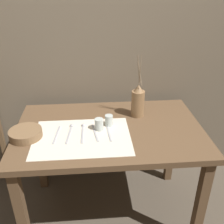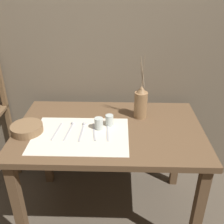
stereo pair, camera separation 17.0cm
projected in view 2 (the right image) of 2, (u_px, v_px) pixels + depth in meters
name	position (u px, v px, depth m)	size (l,w,h in m)	color
ground_plane	(110.00, 210.00, 2.12)	(12.00, 12.00, 0.00)	brown
stone_wall_back	(111.00, 47.00, 2.01)	(7.00, 0.06, 2.40)	#6B5E4C
wooden_table	(109.00, 140.00, 1.81)	(1.25, 0.79, 0.78)	brown
linen_cloth	(81.00, 135.00, 1.67)	(0.61, 0.44, 0.00)	beige
pitcher_with_flowers	(141.00, 103.00, 1.84)	(0.09, 0.09, 0.45)	olive
wooden_bowl	(27.00, 129.00, 1.70)	(0.20, 0.20, 0.05)	brown
glass_tumbler_near	(99.00, 124.00, 1.72)	(0.06, 0.06, 0.08)	#B7C1BC
glass_tumbler_far	(109.00, 120.00, 1.77)	(0.05, 0.05, 0.08)	#B7C1BC
fork_outer	(57.00, 131.00, 1.71)	(0.03, 0.21, 0.00)	#A8A8AD
spoon_inner	(71.00, 127.00, 1.76)	(0.04, 0.22, 0.02)	#A8A8AD
spoon_outer	(83.00, 127.00, 1.75)	(0.02, 0.22, 0.02)	#A8A8AD
knife_center	(94.00, 132.00, 1.70)	(0.04, 0.21, 0.00)	#A8A8AD
fork_inner	(108.00, 132.00, 1.70)	(0.03, 0.21, 0.00)	#A8A8AD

